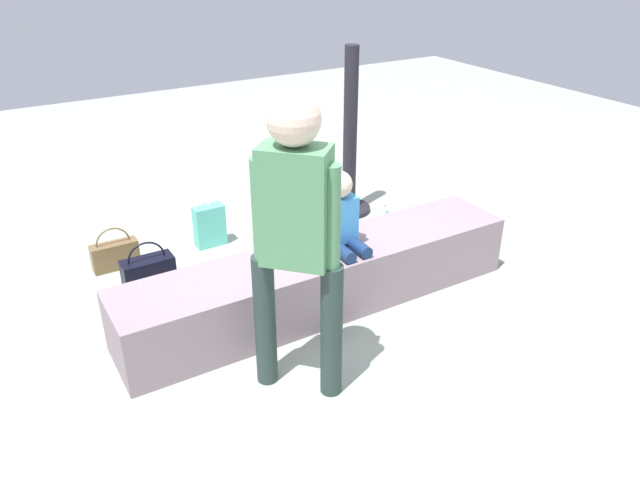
# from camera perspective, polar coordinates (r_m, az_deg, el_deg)

# --- Properties ---
(ground_plane) EXTENTS (12.00, 12.00, 0.00)m
(ground_plane) POSITION_cam_1_polar(r_m,az_deg,el_deg) (3.88, 0.21, -6.11)
(ground_plane) COLOR #99A694
(concrete_ledge) EXTENTS (2.54, 0.48, 0.39)m
(concrete_ledge) POSITION_cam_1_polar(r_m,az_deg,el_deg) (3.77, 0.21, -3.66)
(concrete_ledge) COLOR gray
(concrete_ledge) RESTS_ON ground_plane
(child_seated) EXTENTS (0.28, 0.32, 0.48)m
(child_seated) POSITION_cam_1_polar(r_m,az_deg,el_deg) (3.64, 1.90, 2.31)
(child_seated) COLOR navy
(child_seated) RESTS_ON concrete_ledge
(adult_standing) EXTENTS (0.35, 0.36, 1.53)m
(adult_standing) POSITION_cam_1_polar(r_m,az_deg,el_deg) (2.78, -2.26, 1.35)
(adult_standing) COLOR #273734
(adult_standing) RESTS_ON ground_plane
(cake_plate) EXTENTS (0.22, 0.22, 0.07)m
(cake_plate) POSITION_cam_1_polar(r_m,az_deg,el_deg) (3.55, -0.94, -1.78)
(cake_plate) COLOR yellow
(cake_plate) RESTS_ON concrete_ledge
(gift_bag) EXTENTS (0.22, 0.11, 0.36)m
(gift_bag) POSITION_cam_1_polar(r_m,az_deg,el_deg) (4.59, -10.21, 1.33)
(gift_bag) COLOR #59C6B2
(gift_bag) RESTS_ON ground_plane
(railing_post) EXTENTS (0.36, 0.36, 1.34)m
(railing_post) POSITION_cam_1_polar(r_m,az_deg,el_deg) (4.95, 2.78, 8.29)
(railing_post) COLOR black
(railing_post) RESTS_ON ground_plane
(water_bottle_near_gift) EXTENTS (0.07, 0.07, 0.21)m
(water_bottle_near_gift) POSITION_cam_1_polar(r_m,az_deg,el_deg) (4.83, 5.94, 2.18)
(water_bottle_near_gift) COLOR silver
(water_bottle_near_gift) RESTS_ON ground_plane
(water_bottle_far_side) EXTENTS (0.06, 0.06, 0.24)m
(water_bottle_far_side) POSITION_cam_1_polar(r_m,az_deg,el_deg) (4.95, -0.16, 3.15)
(water_bottle_far_side) COLOR silver
(water_bottle_far_side) RESTS_ON ground_plane
(handbag_black_leather) EXTENTS (0.33, 0.14, 0.37)m
(handbag_black_leather) POSITION_cam_1_polar(r_m,az_deg,el_deg) (4.08, -15.59, -3.21)
(handbag_black_leather) COLOR black
(handbag_black_leather) RESTS_ON ground_plane
(handbag_brown_canvas) EXTENTS (0.32, 0.11, 0.31)m
(handbag_brown_canvas) POSITION_cam_1_polar(r_m,az_deg,el_deg) (4.47, -18.50, -1.27)
(handbag_brown_canvas) COLOR brown
(handbag_brown_canvas) RESTS_ON ground_plane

